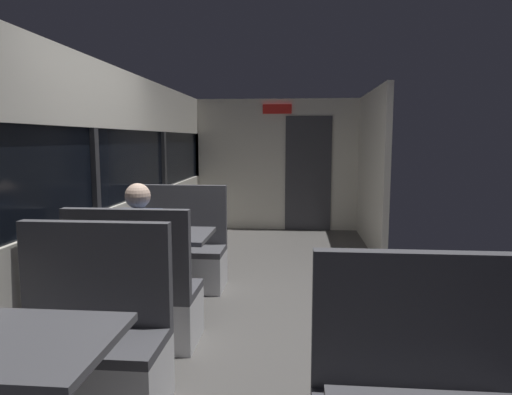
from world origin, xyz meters
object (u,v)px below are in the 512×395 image
Objects in this scene: dining_table_near_window at (10,361)px; bench_mid_window_facing_entry at (181,257)px; bench_near_window_facing_entry at (87,354)px; seated_passenger at (139,274)px; dining_table_mid_window at (162,244)px; bench_mid_window_facing_end at (136,303)px.

dining_table_near_window is 0.82× the size of bench_mid_window_facing_entry.
bench_near_window_facing_entry is 2.25m from bench_mid_window_facing_entry.
dining_table_mid_window is at bearing 90.00° from seated_passenger.
seated_passenger is at bearing 90.00° from bench_near_window_facing_entry.
seated_passenger is (0.00, 0.93, 0.21)m from bench_near_window_facing_entry.
seated_passenger reaches higher than bench_mid_window_facing_entry.
bench_mid_window_facing_entry is (0.00, 0.70, -0.31)m from dining_table_mid_window.
dining_table_near_window is at bearing -90.00° from bench_mid_window_facing_entry.
bench_mid_window_facing_entry is at bearing 90.00° from seated_passenger.
bench_mid_window_facing_end is (0.00, 0.85, 0.00)m from bench_near_window_facing_entry.
bench_mid_window_facing_end and bench_mid_window_facing_entry have the same top height.
dining_table_near_window is 0.82× the size of bench_near_window_facing_entry.
bench_mid_window_facing_end is at bearing -90.00° from dining_table_mid_window.
bench_mid_window_facing_end is (0.00, -0.70, -0.31)m from dining_table_mid_window.
seated_passenger reaches higher than dining_table_mid_window.
seated_passenger is at bearing -90.00° from dining_table_mid_window.
dining_table_near_window is 1.58m from bench_mid_window_facing_end.
dining_table_near_window is at bearing -90.00° from bench_mid_window_facing_end.
bench_mid_window_facing_end is at bearing -90.00° from seated_passenger.
bench_near_window_facing_entry is 0.95m from seated_passenger.
bench_mid_window_facing_end is 0.87× the size of seated_passenger.
dining_table_near_window is 1.00× the size of dining_table_mid_window.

